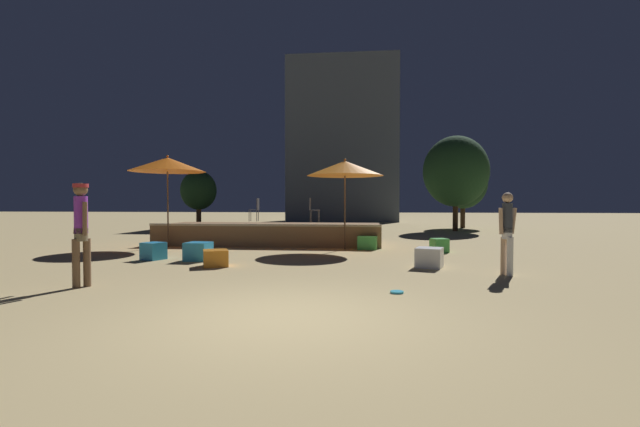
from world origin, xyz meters
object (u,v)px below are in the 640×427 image
at_px(cube_seat_3, 216,258).
at_px(bistro_chair_1, 256,207).
at_px(background_tree_2, 456,171).
at_px(background_tree_1, 463,183).
at_px(cube_seat_4, 429,258).
at_px(bistro_chair_0, 312,208).
at_px(patio_umbrella_0, 167,165).
at_px(background_tree_0, 199,191).
at_px(cube_seat_1, 439,245).
at_px(cube_seat_2, 368,243).
at_px(person_0, 81,227).
at_px(frisbee_disc, 397,292).
at_px(patio_umbrella_1, 345,168).
at_px(cube_seat_0, 198,251).
at_px(cube_seat_5, 153,251).
at_px(person_1, 507,230).

height_order(cube_seat_3, bistro_chair_1, bistro_chair_1).
bearing_deg(background_tree_2, background_tree_1, 70.30).
height_order(cube_seat_4, bistro_chair_1, bistro_chair_1).
distance_m(cube_seat_3, bistro_chair_0, 6.05).
distance_m(patio_umbrella_0, background_tree_0, 10.01).
relative_size(cube_seat_1, cube_seat_2, 0.84).
xyz_separation_m(person_0, frisbee_disc, (5.67, 0.08, -1.09)).
xyz_separation_m(patio_umbrella_1, background_tree_0, (-8.86, 9.73, -0.43)).
height_order(cube_seat_0, cube_seat_5, cube_seat_0).
height_order(bistro_chair_0, background_tree_2, background_tree_2).
bearing_deg(cube_seat_4, background_tree_2, 75.86).
bearing_deg(cube_seat_4, bistro_chair_0, 122.88).
bearing_deg(person_1, background_tree_2, 145.15).
xyz_separation_m(cube_seat_0, cube_seat_4, (5.93, -0.60, -0.01)).
relative_size(cube_seat_0, cube_seat_5, 0.97).
bearing_deg(patio_umbrella_1, background_tree_0, 132.30).
xyz_separation_m(cube_seat_2, bistro_chair_0, (-2.03, 1.50, 1.13)).
xyz_separation_m(cube_seat_1, background_tree_1, (3.59, 12.97, 2.50)).
distance_m(cube_seat_1, background_tree_2, 10.85).
bearing_deg(background_tree_0, frisbee_disc, -58.52).
xyz_separation_m(cube_seat_1, background_tree_2, (2.57, 10.11, 3.00)).
bearing_deg(cube_seat_1, person_0, -139.86).
distance_m(cube_seat_2, cube_seat_4, 4.09).
xyz_separation_m(cube_seat_4, person_1, (1.47, -0.96, 0.72)).
relative_size(cube_seat_4, cube_seat_5, 1.13).
xyz_separation_m(cube_seat_1, person_1, (0.69, -4.15, 0.75)).
height_order(frisbee_disc, background_tree_2, background_tree_2).
bearing_deg(cube_seat_1, background_tree_1, 74.51).
relative_size(cube_seat_1, background_tree_0, 0.17).
distance_m(patio_umbrella_1, bistro_chair_1, 4.47).
relative_size(cube_seat_3, person_0, 0.39).
height_order(cube_seat_1, cube_seat_2, cube_seat_2).
bearing_deg(cube_seat_4, background_tree_0, 129.44).
bearing_deg(background_tree_1, frisbee_disc, -105.62).
bearing_deg(bistro_chair_0, cube_seat_2, -139.01).
height_order(cube_seat_1, background_tree_0, background_tree_0).
bearing_deg(background_tree_1, cube_seat_2, -115.21).
bearing_deg(cube_seat_4, patio_umbrella_0, 155.40).
xyz_separation_m(cube_seat_4, background_tree_1, (4.37, 16.16, 2.48)).
relative_size(background_tree_0, background_tree_1, 0.78).
distance_m(patio_umbrella_0, patio_umbrella_1, 6.12).
xyz_separation_m(cube_seat_3, background_tree_1, (9.49, 16.52, 2.52)).
bearing_deg(cube_seat_5, person_1, -10.47).
height_order(cube_seat_2, bistro_chair_0, bistro_chair_0).
relative_size(cube_seat_3, frisbee_disc, 3.29).
distance_m(cube_seat_4, bistro_chair_1, 8.40).
relative_size(patio_umbrella_1, person_0, 1.57).
bearing_deg(person_0, cube_seat_2, 178.32).
bearing_deg(frisbee_disc, patio_umbrella_1, 100.11).
relative_size(patio_umbrella_0, cube_seat_2, 4.71).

